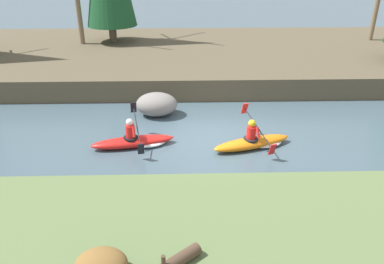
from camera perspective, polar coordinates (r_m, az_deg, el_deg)
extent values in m
plane|color=#425660|center=(12.91, 3.07, -1.07)|extent=(90.00, 90.00, 0.00)
cube|color=brown|center=(21.50, 1.15, 11.49)|extent=(44.00, 11.71, 0.96)
cylinder|color=brown|center=(23.18, -11.87, 14.46)|extent=(0.36, 0.36, 0.95)
cylinder|color=#7A664C|center=(22.87, -16.98, 17.98)|extent=(0.28, 0.28, 4.26)
ellipsoid|color=orange|center=(12.42, 9.09, -1.66)|extent=(2.75, 1.43, 0.34)
cone|color=orange|center=(13.02, 13.90, -0.68)|extent=(0.40, 0.30, 0.20)
cylinder|color=black|center=(12.33, 8.93, -1.10)|extent=(0.61, 0.61, 0.08)
cylinder|color=red|center=(12.22, 9.01, -0.05)|extent=(0.38, 0.38, 0.42)
sphere|color=yellow|center=(12.08, 9.12, 1.33)|extent=(0.29, 0.29, 0.23)
cylinder|color=red|center=(12.42, 8.92, 0.83)|extent=(0.16, 0.24, 0.35)
cylinder|color=red|center=(12.04, 10.00, -0.08)|extent=(0.16, 0.24, 0.35)
cylinder|color=black|center=(12.27, 10.00, 0.64)|extent=(0.64, 1.83, 0.65)
cube|color=red|center=(12.90, 8.04, 3.58)|extent=(0.24, 0.21, 0.41)
cube|color=red|center=(11.69, 12.15, -2.61)|extent=(0.24, 0.21, 0.41)
ellipsoid|color=white|center=(12.71, 11.24, -1.57)|extent=(1.27, 1.01, 0.18)
ellipsoid|color=red|center=(12.49, -9.04, -1.49)|extent=(2.77, 1.15, 0.34)
cone|color=red|center=(12.61, -3.43, -0.82)|extent=(0.38, 0.27, 0.20)
cylinder|color=black|center=(12.42, -9.31, -0.92)|extent=(0.57, 0.57, 0.08)
cylinder|color=red|center=(12.31, -9.40, 0.12)|extent=(0.36, 0.36, 0.42)
sphere|color=white|center=(12.17, -9.51, 1.49)|extent=(0.27, 0.27, 0.23)
cylinder|color=red|center=(12.49, -9.07, 0.99)|extent=(0.13, 0.24, 0.35)
cylinder|color=red|center=(12.06, -8.85, 0.05)|extent=(0.13, 0.24, 0.35)
cylinder|color=black|center=(12.27, -8.37, 0.76)|extent=(0.43, 1.88, 0.65)
cube|color=black|center=(13.02, -8.91, 3.73)|extent=(0.23, 0.20, 0.41)
cube|color=black|center=(11.56, -7.77, -2.58)|extent=(0.23, 0.20, 0.41)
ellipsoid|color=white|center=(12.56, -6.52, -1.55)|extent=(1.22, 0.91, 0.18)
ellipsoid|color=gray|center=(14.67, -5.41, 4.22)|extent=(1.60, 1.26, 0.91)
cylinder|color=#4C3828|center=(7.02, -4.39, -18.91)|extent=(0.08, 0.08, 0.20)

